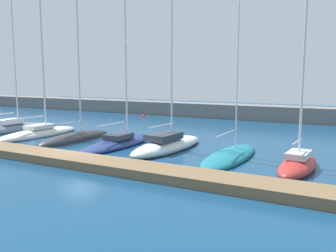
# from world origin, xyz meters

# --- Properties ---
(ground_plane) EXTENTS (120.00, 120.00, 0.00)m
(ground_plane) POSITION_xyz_m (0.00, 0.00, 0.00)
(ground_plane) COLOR navy
(dock_pier) EXTENTS (45.25, 2.34, 0.56)m
(dock_pier) POSITION_xyz_m (0.00, -1.91, 0.28)
(dock_pier) COLOR brown
(dock_pier) RESTS_ON ground_plane
(breakwater_seawall) EXTENTS (108.00, 3.18, 1.96)m
(breakwater_seawall) POSITION_xyz_m (0.00, 28.53, 0.98)
(breakwater_seawall) COLOR slate
(breakwater_seawall) RESTS_ON ground_plane
(sailboat_slate_second) EXTENTS (3.28, 9.76, 18.84)m
(sailboat_slate_second) POSITION_xyz_m (-14.94, 5.36, 0.33)
(sailboat_slate_second) COLOR slate
(sailboat_slate_second) RESTS_ON ground_plane
(sailboat_ivory_third) EXTENTS (2.63, 9.66, 18.31)m
(sailboat_ivory_third) POSITION_xyz_m (-9.85, 4.96, 0.32)
(sailboat_ivory_third) COLOR silver
(sailboat_ivory_third) RESTS_ON ground_plane
(sailboat_charcoal_fourth) EXTENTS (2.21, 8.64, 15.55)m
(sailboat_charcoal_fourth) POSITION_xyz_m (-4.72, 4.63, 0.27)
(sailboat_charcoal_fourth) COLOR #2D2D33
(sailboat_charcoal_fourth) RESTS_ON ground_plane
(sailboat_navy_fifth) EXTENTS (2.80, 9.76, 18.01)m
(sailboat_navy_fifth) POSITION_xyz_m (-0.00, 4.75, 0.35)
(sailboat_navy_fifth) COLOR navy
(sailboat_navy_fifth) RESTS_ON ground_plane
(sailboat_white_sixth) EXTENTS (3.21, 9.19, 15.06)m
(sailboat_white_sixth) POSITION_xyz_m (4.53, 5.00, 0.43)
(sailboat_white_sixth) COLOR white
(sailboat_white_sixth) RESTS_ON ground_plane
(sailboat_teal_seventh) EXTENTS (2.61, 9.04, 16.81)m
(sailboat_teal_seventh) POSITION_xyz_m (9.80, 4.53, 0.19)
(sailboat_teal_seventh) COLOR #19707F
(sailboat_teal_seventh) RESTS_ON ground_plane
(sailboat_red_eighth) EXTENTS (2.31, 6.38, 13.72)m
(sailboat_red_eighth) POSITION_xyz_m (14.52, 3.45, 0.48)
(sailboat_red_eighth) COLOR #B72D28
(sailboat_red_eighth) RESTS_ON ground_plane
(mooring_buoy_red) EXTENTS (0.64, 0.64, 0.64)m
(mooring_buoy_red) POSITION_xyz_m (-9.95, 24.24, 0.00)
(mooring_buoy_red) COLOR red
(mooring_buoy_red) RESTS_ON ground_plane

